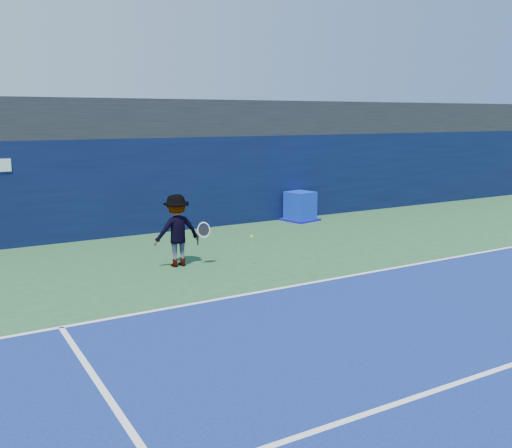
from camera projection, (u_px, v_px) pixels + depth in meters
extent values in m
plane|color=#285A2F|center=(392.00, 329.00, 9.99)|extent=(80.00, 80.00, 0.00)
cube|color=white|center=(296.00, 286.00, 12.53)|extent=(24.00, 0.10, 0.01)
cube|color=white|center=(489.00, 373.00, 8.29)|extent=(24.00, 0.10, 0.01)
cube|color=black|center=(154.00, 118.00, 19.07)|extent=(36.00, 3.00, 1.20)
cube|color=#091234|center=(167.00, 184.00, 18.62)|extent=(36.00, 1.00, 3.00)
cube|color=#0D2CBB|center=(300.00, 206.00, 20.28)|extent=(1.02, 1.02, 1.03)
cube|color=#100BA0|center=(300.00, 219.00, 20.37)|extent=(1.27, 1.27, 0.07)
imported|color=silver|center=(177.00, 230.00, 14.06)|extent=(1.17, 0.68, 1.79)
cylinder|color=black|center=(198.00, 240.00, 14.11)|extent=(0.09, 0.16, 0.28)
torus|color=white|center=(204.00, 230.00, 14.09)|extent=(0.33, 0.19, 0.32)
cylinder|color=black|center=(204.00, 230.00, 14.09)|extent=(0.28, 0.14, 0.27)
sphere|color=#BAE519|center=(252.00, 236.00, 13.97)|extent=(0.07, 0.07, 0.07)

